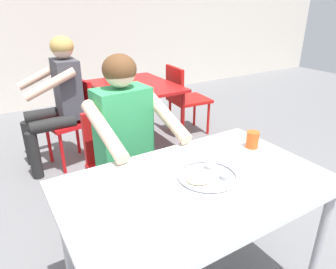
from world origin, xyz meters
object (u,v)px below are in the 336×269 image
(diner_foreground, at_px, (130,138))
(patron_background, at_px, (58,92))
(table_foreground, at_px, (196,196))
(drinking_cup, at_px, (252,139))
(chair_red_left, at_px, (74,116))
(chair_red_far, at_px, (116,92))
(chair_red_right, at_px, (183,96))
(thali_tray, at_px, (207,176))
(table_background_red, at_px, (136,92))
(chair_foreground, at_px, (117,160))

(diner_foreground, height_order, patron_background, same)
(table_foreground, xyz_separation_m, diner_foreground, (-0.04, 0.63, 0.07))
(diner_foreground, bearing_deg, drinking_cup, -43.13)
(chair_red_left, distance_m, chair_red_far, 0.91)
(diner_foreground, bearing_deg, patron_background, 96.00)
(table_foreground, bearing_deg, drinking_cup, 15.38)
(chair_red_right, xyz_separation_m, patron_background, (-1.42, -0.01, 0.25))
(patron_background, bearing_deg, thali_tray, -82.69)
(table_background_red, height_order, chair_red_far, chair_red_far)
(table_background_red, bearing_deg, chair_red_far, 88.83)
(table_foreground, height_order, thali_tray, thali_tray)
(drinking_cup, bearing_deg, chair_foreground, 127.21)
(chair_red_right, bearing_deg, chair_foreground, -140.29)
(chair_foreground, bearing_deg, table_foreground, -86.19)
(table_foreground, bearing_deg, chair_red_right, 57.25)
(table_foreground, relative_size, chair_red_right, 1.49)
(chair_foreground, xyz_separation_m, chair_red_right, (1.30, 1.08, -0.00))
(thali_tray, height_order, chair_foreground, chair_foreground)
(table_foreground, bearing_deg, table_background_red, 72.32)
(chair_red_left, bearing_deg, table_foreground, -88.00)
(thali_tray, xyz_separation_m, chair_foreground, (-0.12, 0.84, -0.27))
(chair_foreground, relative_size, table_background_red, 0.87)
(table_background_red, distance_m, patron_background, 0.80)
(thali_tray, distance_m, diner_foreground, 0.64)
(table_foreground, relative_size, diner_foreground, 1.01)
(drinking_cup, height_order, chair_foreground, drinking_cup)
(thali_tray, xyz_separation_m, drinking_cup, (0.42, 0.13, 0.04))
(diner_foreground, height_order, chair_red_left, diner_foreground)
(chair_red_left, xyz_separation_m, patron_background, (-0.11, 0.01, 0.25))
(thali_tray, height_order, patron_background, patron_background)
(chair_foreground, relative_size, diner_foreground, 0.67)
(table_foreground, height_order, chair_red_far, chair_red_far)
(table_background_red, distance_m, chair_red_right, 0.65)
(thali_tray, bearing_deg, chair_foreground, 98.20)
(chair_red_far, bearing_deg, diner_foreground, -109.66)
(table_foreground, relative_size, chair_red_left, 1.50)
(drinking_cup, distance_m, chair_red_far, 2.39)
(chair_foreground, height_order, patron_background, patron_background)
(table_background_red, bearing_deg, diner_foreground, -117.09)
(table_foreground, bearing_deg, thali_tray, 5.31)
(thali_tray, relative_size, drinking_cup, 3.01)
(drinking_cup, bearing_deg, chair_red_right, 67.25)
(table_background_red, bearing_deg, chair_red_left, -179.49)
(table_background_red, height_order, chair_red_left, chair_red_left)
(drinking_cup, xyz_separation_m, patron_background, (-0.67, 1.78, -0.06))
(diner_foreground, bearing_deg, table_background_red, 62.91)
(drinking_cup, distance_m, patron_background, 1.90)
(chair_red_far, bearing_deg, patron_background, -143.90)
(table_foreground, xyz_separation_m, patron_background, (-0.18, 1.91, 0.07))
(chair_red_right, bearing_deg, table_foreground, -122.75)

